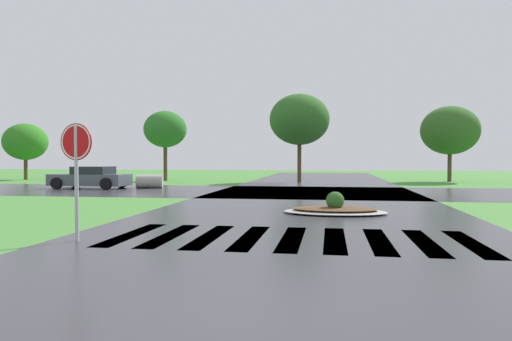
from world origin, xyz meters
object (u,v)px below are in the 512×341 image
at_px(car_dark_suv, 91,178).
at_px(drainage_pipe_stack, 150,181).
at_px(stop_sign, 76,154).
at_px(median_island, 335,209).

relative_size(car_dark_suv, drainage_pipe_stack, 2.74).
height_order(stop_sign, median_island, stop_sign).
xyz_separation_m(car_dark_suv, drainage_pipe_stack, (3.21, 0.70, -0.20)).
bearing_deg(stop_sign, median_island, 56.36).
xyz_separation_m(stop_sign, drainage_pipe_stack, (-4.95, 16.44, -1.42)).
relative_size(stop_sign, drainage_pipe_stack, 1.53).
bearing_deg(median_island, stop_sign, -132.86).
height_order(stop_sign, drainage_pipe_stack, stop_sign).
height_order(car_dark_suv, drainage_pipe_stack, car_dark_suv).
bearing_deg(stop_sign, car_dark_suv, 126.63).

